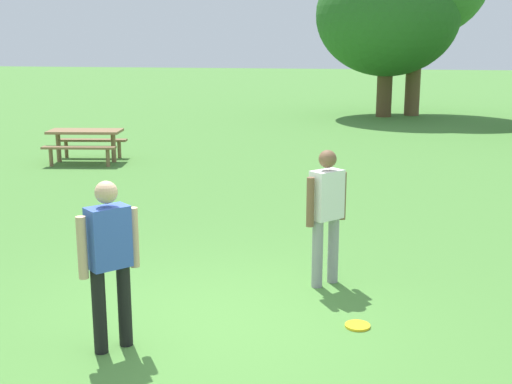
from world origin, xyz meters
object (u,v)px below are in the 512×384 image
at_px(person_thrower, 109,255).
at_px(person_catcher, 326,209).
at_px(frisbee, 358,326).
at_px(tree_tall_left, 388,15).
at_px(picnic_table_near, 86,139).

xyz_separation_m(person_thrower, person_catcher, (1.85, 2.08, 0.00)).
bearing_deg(person_catcher, frisbee, -69.80).
xyz_separation_m(person_thrower, tree_tall_left, (2.66, 20.22, 2.78)).
relative_size(frisbee, picnic_table_near, 0.14).
relative_size(person_catcher, picnic_table_near, 0.87).
bearing_deg(frisbee, person_catcher, 110.20).
xyz_separation_m(person_catcher, frisbee, (0.43, -1.17, -0.93)).
xyz_separation_m(picnic_table_near, tree_tall_left, (7.08, 10.96, 3.16)).
height_order(picnic_table_near, tree_tall_left, tree_tall_left).
height_order(frisbee, picnic_table_near, picnic_table_near).
relative_size(picnic_table_near, tree_tall_left, 0.32).
distance_m(frisbee, picnic_table_near, 10.73).
bearing_deg(tree_tall_left, person_thrower, -97.48).
height_order(person_catcher, tree_tall_left, tree_tall_left).
bearing_deg(frisbee, picnic_table_near, 128.71).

